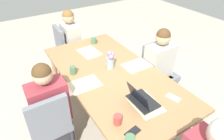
{
  "coord_description": "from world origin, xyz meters",
  "views": [
    {
      "loc": [
        -1.71,
        1.07,
        2.19
      ],
      "look_at": [
        0.0,
        0.0,
        0.8
      ],
      "focal_mm": 31.41,
      "sensor_mm": 36.0,
      "label": 1
    }
  ],
  "objects_px": {
    "person_head_right_right_near": "(72,46)",
    "phone_black": "(133,132)",
    "phone_silver": "(173,98)",
    "coffee_mug_centre_right": "(130,140)",
    "person_far_left_near": "(52,114)",
    "coffee_mug_near_left": "(73,70)",
    "chair_near_left_far": "(157,69)",
    "dining_table": "(112,78)",
    "chair_far_left_near": "(49,122)",
    "coffee_mug_centre_left": "(94,41)",
    "person_near_left_far": "(158,71)",
    "laptop_head_left_left_mid": "(142,99)",
    "coffee_mug_near_right": "(118,120)",
    "chair_head_right_right_near": "(67,48)",
    "flower_vase": "(110,60)"
  },
  "relations": [
    {
      "from": "person_head_right_right_near",
      "to": "phone_black",
      "type": "relative_size",
      "value": 7.97
    },
    {
      "from": "coffee_mug_centre_right",
      "to": "coffee_mug_near_left",
      "type": "bearing_deg",
      "value": 0.12
    },
    {
      "from": "chair_near_left_far",
      "to": "coffee_mug_near_left",
      "type": "bearing_deg",
      "value": 79.76
    },
    {
      "from": "chair_near_left_far",
      "to": "coffee_mug_centre_left",
      "type": "height_order",
      "value": "chair_near_left_far"
    },
    {
      "from": "chair_far_left_near",
      "to": "person_head_right_right_near",
      "type": "height_order",
      "value": "person_head_right_right_near"
    },
    {
      "from": "chair_head_right_right_near",
      "to": "coffee_mug_near_left",
      "type": "bearing_deg",
      "value": 163.94
    },
    {
      "from": "flower_vase",
      "to": "person_far_left_near",
      "type": "bearing_deg",
      "value": 100.59
    },
    {
      "from": "person_head_right_right_near",
      "to": "phone_black",
      "type": "distance_m",
      "value": 2.26
    },
    {
      "from": "person_far_left_near",
      "to": "person_head_right_right_near",
      "type": "distance_m",
      "value": 1.63
    },
    {
      "from": "chair_head_right_right_near",
      "to": "laptop_head_left_left_mid",
      "type": "relative_size",
      "value": 2.81
    },
    {
      "from": "coffee_mug_centre_left",
      "to": "coffee_mug_near_right",
      "type": "bearing_deg",
      "value": 159.84
    },
    {
      "from": "laptop_head_left_left_mid",
      "to": "phone_silver",
      "type": "distance_m",
      "value": 0.36
    },
    {
      "from": "person_near_left_far",
      "to": "coffee_mug_centre_right",
      "type": "bearing_deg",
      "value": 127.0
    },
    {
      "from": "chair_near_left_far",
      "to": "person_head_right_right_near",
      "type": "distance_m",
      "value": 1.58
    },
    {
      "from": "phone_black",
      "to": "person_far_left_near",
      "type": "bearing_deg",
      "value": -68.08
    },
    {
      "from": "person_far_left_near",
      "to": "coffee_mug_centre_right",
      "type": "xyz_separation_m",
      "value": [
        -0.9,
        -0.41,
        0.27
      ]
    },
    {
      "from": "chair_near_left_far",
      "to": "phone_black",
      "type": "relative_size",
      "value": 6.0
    },
    {
      "from": "laptop_head_left_left_mid",
      "to": "coffee_mug_near_right",
      "type": "distance_m",
      "value": 0.37
    },
    {
      "from": "chair_near_left_far",
      "to": "flower_vase",
      "type": "xyz_separation_m",
      "value": [
        0.09,
        0.78,
        0.37
      ]
    },
    {
      "from": "person_far_left_near",
      "to": "chair_near_left_far",
      "type": "xyz_separation_m",
      "value": [
        0.07,
        -1.66,
        -0.03
      ]
    },
    {
      "from": "dining_table",
      "to": "person_head_right_right_near",
      "type": "bearing_deg",
      "value": 0.28
    },
    {
      "from": "dining_table",
      "to": "person_near_left_far",
      "type": "bearing_deg",
      "value": -93.61
    },
    {
      "from": "chair_far_left_near",
      "to": "coffee_mug_centre_left",
      "type": "height_order",
      "value": "chair_far_left_near"
    },
    {
      "from": "person_far_left_near",
      "to": "person_head_right_right_near",
      "type": "xyz_separation_m",
      "value": [
        1.41,
        -0.82,
        0.0
      ]
    },
    {
      "from": "coffee_mug_centre_right",
      "to": "dining_table",
      "type": "bearing_deg",
      "value": -23.76
    },
    {
      "from": "chair_far_left_near",
      "to": "chair_near_left_far",
      "type": "bearing_deg",
      "value": -85.11
    },
    {
      "from": "person_far_left_near",
      "to": "coffee_mug_near_left",
      "type": "height_order",
      "value": "person_far_left_near"
    },
    {
      "from": "coffee_mug_near_left",
      "to": "phone_silver",
      "type": "relative_size",
      "value": 0.69
    },
    {
      "from": "person_near_left_far",
      "to": "laptop_head_left_left_mid",
      "type": "height_order",
      "value": "person_near_left_far"
    },
    {
      "from": "phone_black",
      "to": "person_head_right_right_near",
      "type": "bearing_deg",
      "value": -107.85
    },
    {
      "from": "phone_black",
      "to": "chair_near_left_far",
      "type": "bearing_deg",
      "value": -152.1
    },
    {
      "from": "coffee_mug_near_left",
      "to": "coffee_mug_near_right",
      "type": "distance_m",
      "value": 0.96
    },
    {
      "from": "chair_far_left_near",
      "to": "person_near_left_far",
      "type": "distance_m",
      "value": 1.66
    },
    {
      "from": "person_head_right_right_near",
      "to": "coffee_mug_near_left",
      "type": "distance_m",
      "value": 1.21
    },
    {
      "from": "coffee_mug_near_left",
      "to": "person_head_right_right_near",
      "type": "bearing_deg",
      "value": -20.35
    },
    {
      "from": "dining_table",
      "to": "coffee_mug_near_right",
      "type": "bearing_deg",
      "value": 151.65
    },
    {
      "from": "chair_head_right_right_near",
      "to": "phone_silver",
      "type": "bearing_deg",
      "value": -169.51
    },
    {
      "from": "phone_silver",
      "to": "phone_black",
      "type": "bearing_deg",
      "value": 86.48
    },
    {
      "from": "dining_table",
      "to": "chair_near_left_far",
      "type": "height_order",
      "value": "chair_near_left_far"
    },
    {
      "from": "person_head_right_right_near",
      "to": "coffee_mug_centre_right",
      "type": "xyz_separation_m",
      "value": [
        -2.3,
        0.41,
        0.27
      ]
    },
    {
      "from": "person_far_left_near",
      "to": "chair_head_right_right_near",
      "type": "relative_size",
      "value": 1.33
    },
    {
      "from": "chair_far_left_near",
      "to": "flower_vase",
      "type": "xyz_separation_m",
      "value": [
        0.24,
        -0.94,
        0.37
      ]
    },
    {
      "from": "chair_near_left_far",
      "to": "chair_head_right_right_near",
      "type": "bearing_deg",
      "value": 33.23
    },
    {
      "from": "phone_silver",
      "to": "coffee_mug_centre_right",
      "type": "bearing_deg",
      "value": 90.96
    },
    {
      "from": "phone_black",
      "to": "chair_far_left_near",
      "type": "bearing_deg",
      "value": -62.53
    },
    {
      "from": "laptop_head_left_left_mid",
      "to": "coffee_mug_near_left",
      "type": "height_order",
      "value": "laptop_head_left_left_mid"
    },
    {
      "from": "person_far_left_near",
      "to": "phone_black",
      "type": "height_order",
      "value": "person_far_left_near"
    },
    {
      "from": "person_head_right_right_near",
      "to": "flower_vase",
      "type": "height_order",
      "value": "person_head_right_right_near"
    },
    {
      "from": "coffee_mug_centre_left",
      "to": "dining_table",
      "type": "bearing_deg",
      "value": 167.23
    },
    {
      "from": "chair_far_left_near",
      "to": "coffee_mug_centre_left",
      "type": "relative_size",
      "value": 9.89
    }
  ]
}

